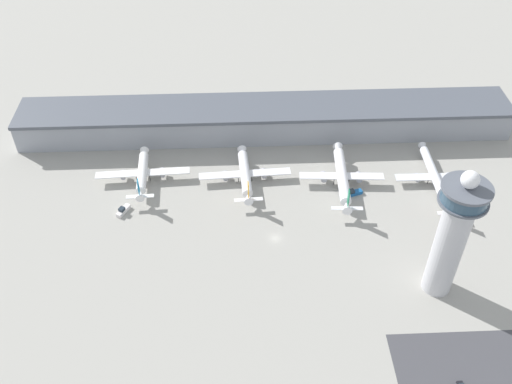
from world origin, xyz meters
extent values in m
plane|color=#9E9B93|center=(0.00, 0.00, 0.00)|extent=(1000.00, 1000.00, 0.00)
cube|color=#9399A3|center=(0.00, 70.00, 6.74)|extent=(229.23, 22.00, 13.48)
cube|color=#4C515B|center=(0.00, 70.00, 14.28)|extent=(229.23, 25.00, 1.60)
cylinder|color=#BCBCC1|center=(55.62, -26.09, 20.58)|extent=(10.10, 10.10, 41.15)
cylinder|color=#565B66|center=(55.62, -26.09, 41.55)|extent=(15.87, 15.87, 0.80)
cylinder|color=#334C60|center=(55.62, -26.09, 44.16)|extent=(14.60, 14.60, 4.41)
cylinder|color=#565B66|center=(55.62, -26.09, 46.86)|extent=(15.87, 15.87, 1.00)
sphere|color=white|center=(55.62, -26.09, 50.24)|extent=(5.74, 5.74, 5.74)
cylinder|color=white|center=(-54.76, 36.80, 4.72)|extent=(5.16, 24.21, 4.04)
cone|color=white|center=(-55.41, 50.63, 4.72)|extent=(4.20, 3.82, 4.04)
cone|color=white|center=(-54.08, 22.37, 4.72)|extent=(3.86, 5.01, 3.63)
cube|color=white|center=(-54.78, 37.28, 4.02)|extent=(40.37, 6.28, 0.44)
cylinder|color=#A8A8B2|center=(-63.26, 37.88, 2.80)|extent=(2.43, 4.54, 2.22)
cylinder|color=#A8A8B2|center=(-46.39, 38.68, 2.80)|extent=(2.43, 4.54, 2.22)
cube|color=#197FB2|center=(-54.04, 21.40, 9.97)|extent=(0.43, 2.81, 6.46)
cube|color=white|center=(-54.02, 21.00, 5.13)|extent=(11.39, 2.53, 0.24)
cylinder|color=black|center=(-55.26, 47.61, 1.35)|extent=(0.28, 0.28, 2.70)
cylinder|color=black|center=(-51.92, 36.61, 1.35)|extent=(0.28, 0.28, 2.70)
cylinder|color=black|center=(-57.57, 36.35, 1.35)|extent=(0.28, 0.28, 2.70)
cylinder|color=white|center=(-10.76, 34.78, 4.32)|extent=(5.61, 26.82, 4.18)
cone|color=white|center=(-11.58, 49.96, 4.32)|extent=(4.38, 3.98, 4.18)
cone|color=white|center=(-9.91, 18.98, 4.32)|extent=(4.03, 5.22, 3.76)
cube|color=white|center=(-10.79, 35.31, 3.59)|extent=(39.80, 6.52, 0.44)
cylinder|color=#A8A8B2|center=(-19.15, 35.86, 2.32)|extent=(2.54, 4.72, 2.30)
cylinder|color=#A8A8B2|center=(-2.54, 36.76, 2.32)|extent=(2.54, 4.72, 2.30)
cube|color=orange|center=(-9.86, 17.97, 9.76)|extent=(0.45, 2.81, 6.69)
cube|color=white|center=(-9.84, 17.57, 4.74)|extent=(11.80, 2.63, 0.24)
cylinder|color=black|center=(-11.41, 46.88, 1.11)|extent=(0.28, 0.28, 2.23)
cylinder|color=black|center=(-7.82, 34.67, 1.11)|extent=(0.28, 0.28, 2.23)
cylinder|color=black|center=(-13.67, 34.35, 1.11)|extent=(0.28, 0.28, 2.23)
cylinder|color=white|center=(30.44, 30.62, 4.98)|extent=(6.47, 33.25, 4.48)
cone|color=white|center=(31.56, 49.13, 4.98)|extent=(4.72, 4.30, 4.48)
cone|color=white|center=(29.28, 11.45, 4.98)|extent=(4.35, 5.62, 4.04)
cube|color=white|center=(30.48, 31.28, 4.19)|extent=(36.15, 6.56, 0.44)
cylinder|color=#A8A8B2|center=(23.01, 32.74, 2.84)|extent=(2.76, 5.07, 2.47)
cylinder|color=#A8A8B2|center=(38.07, 31.83, 2.84)|extent=(2.76, 5.07, 2.47)
cube|color=#14704C|center=(29.22, 10.37, 10.81)|extent=(0.47, 2.81, 7.18)
cube|color=white|center=(29.19, 9.97, 5.42)|extent=(12.65, 2.75, 0.24)
cylinder|color=black|center=(31.36, 45.92, 1.37)|extent=(0.28, 0.28, 2.73)
cylinder|color=black|center=(33.56, 30.30, 1.37)|extent=(0.28, 0.28, 2.73)
cylinder|color=black|center=(27.30, 30.67, 1.37)|extent=(0.28, 0.28, 2.73)
cylinder|color=silver|center=(70.36, 29.40, 3.86)|extent=(4.12, 38.19, 3.69)
cone|color=silver|center=(70.59, 50.14, 3.86)|extent=(3.73, 3.36, 3.69)
cone|color=silver|center=(70.12, 8.11, 3.86)|extent=(3.37, 4.46, 3.32)
cube|color=silver|center=(70.37, 30.16, 3.22)|extent=(33.42, 4.77, 0.44)
cylinder|color=#A8A8B2|center=(63.37, 31.24, 2.10)|extent=(2.07, 4.08, 2.03)
cylinder|color=#A8A8B2|center=(77.39, 31.09, 2.10)|extent=(2.07, 4.08, 2.03)
cube|color=red|center=(70.11, 7.23, 8.66)|extent=(0.33, 2.80, 5.90)
cube|color=silver|center=(70.11, 6.83, 4.23)|extent=(10.35, 2.12, 0.24)
cylinder|color=black|center=(70.56, 47.28, 1.01)|extent=(0.28, 0.28, 2.02)
cylinder|color=black|center=(72.94, 29.34, 1.01)|extent=(0.28, 0.28, 2.02)
cylinder|color=black|center=(67.78, 29.39, 1.01)|extent=(0.28, 0.28, 2.02)
cube|color=black|center=(34.29, 23.77, 0.06)|extent=(7.44, 4.36, 0.12)
cube|color=#195699|center=(34.29, 23.77, 0.79)|extent=(8.75, 4.88, 1.58)
cube|color=#232D38|center=(33.49, 23.50, 2.23)|extent=(3.05, 2.74, 1.29)
cube|color=black|center=(-60.94, 17.34, 0.06)|extent=(4.80, 6.52, 0.12)
cube|color=silver|center=(-60.94, 17.34, 0.82)|extent=(5.43, 7.62, 1.64)
cube|color=#232D38|center=(-61.29, 16.68, 2.31)|extent=(2.77, 2.89, 1.34)
camera|label=1|loc=(-14.20, -152.77, 161.19)|focal=40.00mm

